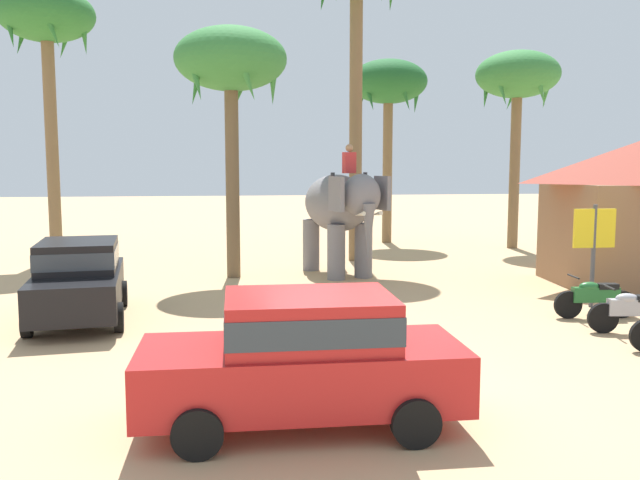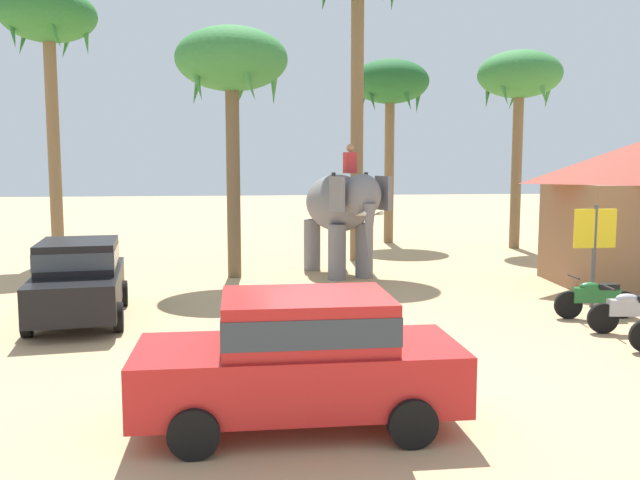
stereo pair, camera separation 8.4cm
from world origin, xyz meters
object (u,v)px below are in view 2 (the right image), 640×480
object	(u,v)px
palm_tree_leaning_seaward	(390,86)
car_parked_far_side	(79,277)
motorcycle_far_in_row	(634,310)
motorcycle_end_of_row	(596,297)
palm_tree_behind_elephant	(519,80)
car_sedan_foreground	(301,355)
palm_tree_left_of_road	(48,24)
elephant_with_mahout	(341,209)
signboard_yellow	(595,235)
palm_tree_near_hut	(232,65)

from	to	relation	value
palm_tree_leaning_seaward	car_parked_far_side	bearing A→B (deg)	-126.88
car_parked_far_side	motorcycle_far_in_row	size ratio (longest dim) A/B	2.38
motorcycle_end_of_row	palm_tree_behind_elephant	xyz separation A→B (m)	(3.20, 11.80, 6.06)
car_sedan_foreground	palm_tree_left_of_road	world-z (taller)	palm_tree_left_of_road
elephant_with_mahout	car_sedan_foreground	bearing A→B (deg)	-101.37
elephant_with_mahout	signboard_yellow	size ratio (longest dim) A/B	1.67
motorcycle_far_in_row	signboard_yellow	bearing A→B (deg)	79.14
car_parked_far_side	palm_tree_left_of_road	bearing A→B (deg)	106.43
car_sedan_foreground	elephant_with_mahout	bearing A→B (deg)	78.63
signboard_yellow	elephant_with_mahout	bearing A→B (deg)	134.24
car_sedan_foreground	palm_tree_left_of_road	distance (m)	18.78
motorcycle_far_in_row	palm_tree_leaning_seaward	distance (m)	16.76
car_parked_far_side	palm_tree_leaning_seaward	size ratio (longest dim) A/B	0.56
car_sedan_foreground	signboard_yellow	distance (m)	9.71
car_sedan_foreground	motorcycle_end_of_row	xyz separation A→B (m)	(6.89, 5.15, -0.46)
car_parked_far_side	motorcycle_end_of_row	distance (m)	11.12
car_parked_far_side	palm_tree_leaning_seaward	world-z (taller)	palm_tree_leaning_seaward
car_parked_far_side	elephant_with_mahout	size ratio (longest dim) A/B	1.06
elephant_with_mahout	motorcycle_end_of_row	distance (m)	7.96
elephant_with_mahout	signboard_yellow	distance (m)	7.32
car_parked_far_side	palm_tree_near_hut	world-z (taller)	palm_tree_near_hut
car_sedan_foreground	motorcycle_far_in_row	world-z (taller)	car_sedan_foreground
motorcycle_far_in_row	palm_tree_near_hut	xyz separation A→B (m)	(-7.81, 7.64, 5.64)
palm_tree_left_of_road	car_parked_far_side	bearing A→B (deg)	-73.57
elephant_with_mahout	motorcycle_end_of_row	bearing A→B (deg)	-54.09
car_sedan_foreground	car_parked_far_side	bearing A→B (deg)	122.78
elephant_with_mahout	signboard_yellow	bearing A→B (deg)	-45.76
elephant_with_mahout	palm_tree_leaning_seaward	distance (m)	9.70
motorcycle_end_of_row	palm_tree_leaning_seaward	world-z (taller)	palm_tree_leaning_seaward
motorcycle_far_in_row	palm_tree_behind_elephant	distance (m)	14.78
car_sedan_foreground	car_parked_far_side	xyz separation A→B (m)	(-4.15, 6.44, 0.00)
elephant_with_mahout	palm_tree_left_of_road	distance (m)	11.91
palm_tree_leaning_seaward	palm_tree_left_of_road	bearing A→B (deg)	-164.59
car_sedan_foreground	signboard_yellow	bearing A→B (deg)	40.06
car_parked_far_side	motorcycle_end_of_row	bearing A→B (deg)	-6.68
palm_tree_near_hut	car_sedan_foreground	bearing A→B (deg)	-85.74
palm_tree_behind_elephant	signboard_yellow	world-z (taller)	palm_tree_behind_elephant
motorcycle_far_in_row	palm_tree_near_hut	world-z (taller)	palm_tree_near_hut
palm_tree_near_hut	signboard_yellow	distance (m)	10.74
palm_tree_behind_elephant	palm_tree_leaning_seaward	size ratio (longest dim) A/B	1.01
car_parked_far_side	motorcycle_end_of_row	size ratio (longest dim) A/B	2.37
palm_tree_behind_elephant	signboard_yellow	bearing A→B (deg)	-104.05
elephant_with_mahout	palm_tree_left_of_road	size ratio (longest dim) A/B	0.44
car_sedan_foreground	signboard_yellow	world-z (taller)	signboard_yellow
palm_tree_behind_elephant	palm_tree_near_hut	distance (m)	12.25
car_sedan_foreground	motorcycle_far_in_row	distance (m)	7.95
palm_tree_behind_elephant	palm_tree_near_hut	bearing A→B (deg)	-153.41
car_sedan_foreground	palm_tree_behind_elephant	world-z (taller)	palm_tree_behind_elephant
car_parked_far_side	signboard_yellow	bearing A→B (deg)	-1.04
elephant_with_mahout	palm_tree_left_of_road	xyz separation A→B (m)	(-9.26, 4.49, 5.99)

